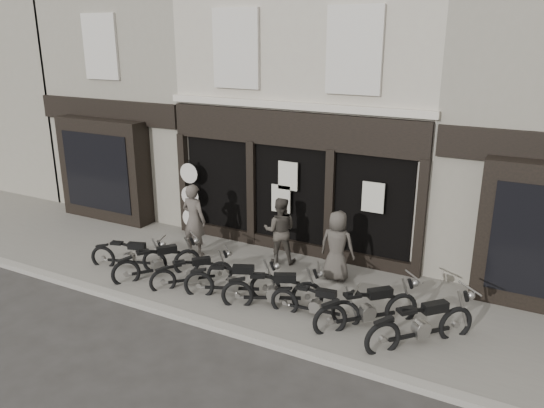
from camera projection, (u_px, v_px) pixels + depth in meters
The scene contains 18 objects.
ground_plane at pixel (232, 299), 12.08m from camera, with size 90.00×90.00×0.00m, color #2D2B28.
pavement at pixel (252, 281), 12.82m from camera, with size 30.00×4.20×0.12m, color slate.
kerb at pixel (200, 321), 11.01m from camera, with size 30.00×0.25×0.13m, color gray.
central_building at pixel (335, 93), 15.83m from camera, with size 7.30×6.22×8.34m.
neighbour_left at pixel (166, 85), 18.64m from camera, with size 5.60×6.73×8.34m.
filler_left at pixel (15, 75), 22.37m from camera, with size 11.00×6.00×8.20m, color gray.
motorcycle_0 at pixel (130, 258), 13.34m from camera, with size 1.98×0.88×0.98m.
motorcycle_1 at pixel (158, 265), 12.85m from camera, with size 1.52×1.89×1.05m.
motorcycle_2 at pixel (193, 275), 12.41m from camera, with size 1.51×1.60×0.95m.
motorcycle_3 at pixel (233, 284), 11.88m from camera, with size 2.06×1.16×1.05m.
motorcycle_4 at pixel (274, 293), 11.44m from camera, with size 2.06×1.24×1.06m.
motorcycle_5 at pixel (316, 306), 11.02m from camera, with size 1.96×0.53×0.94m.
motorcycle_6 at pixel (368, 312), 10.64m from camera, with size 1.81×1.81×1.10m.
motorcycle_7 at pixel (422, 328), 10.03m from camera, with size 1.80×1.91×1.13m.
man_left at pixel (194, 220), 13.94m from camera, with size 0.71×0.47×1.95m, color #4D463F.
man_centre at pixel (280, 230), 13.49m from camera, with size 0.84×0.66×1.74m, color #3B362F.
man_right at pixel (337, 246), 12.53m from camera, with size 0.84×0.55×1.72m, color #423D37.
advert_sign_post at pixel (191, 202), 15.22m from camera, with size 0.58×0.37×2.38m.
Camera 1 is at (5.90, -9.13, 5.75)m, focal length 35.00 mm.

